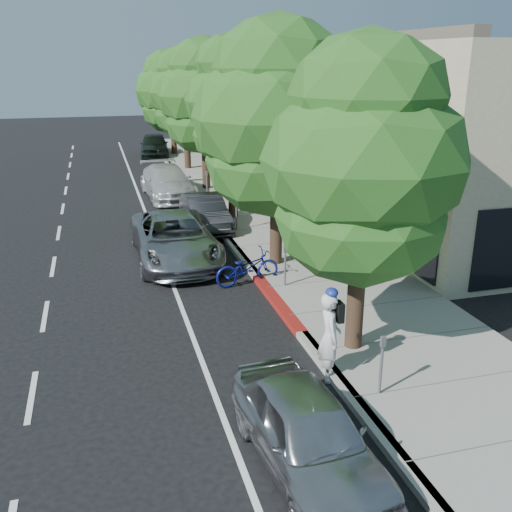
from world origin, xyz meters
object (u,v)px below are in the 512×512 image
object	(u,v)px
street_tree_4	(185,94)
cyclist	(330,337)
street_tree_2	(232,104)
near_car_a	(307,432)
dark_suv_far	(154,145)
dark_sedan	(205,213)
pedestrian	(283,199)
street_tree_0	(364,165)
street_tree_3	(204,97)
street_tree_5	(172,92)
white_pickup	(167,182)
silver_suv	(175,238)
street_tree_1	(277,120)
bicycle	(247,268)

from	to	relation	value
street_tree_4	cyclist	size ratio (longest dim) A/B	3.74
street_tree_2	near_car_a	bearing A→B (deg)	-99.02
street_tree_4	cyclist	bearing A→B (deg)	-92.33
dark_suv_far	dark_sedan	bearing A→B (deg)	-84.34
dark_suv_far	pedestrian	bearing A→B (deg)	-74.61
street_tree_0	cyclist	bearing A→B (deg)	-136.77
near_car_a	pedestrian	xyz separation A→B (m)	(4.32, 14.48, 0.35)
near_car_a	dark_sedan	bearing A→B (deg)	81.51
cyclist	dark_suv_far	distance (m)	30.96
street_tree_2	dark_suv_far	distance (m)	18.50
street_tree_3	street_tree_5	size ratio (longest dim) A/B	1.04
street_tree_5	dark_sedan	size ratio (longest dim) A/B	1.78
street_tree_2	white_pickup	world-z (taller)	street_tree_2
street_tree_2	silver_suv	xyz separation A→B (m)	(-3.10, -4.50, -4.04)
street_tree_2	dark_sedan	world-z (taller)	street_tree_2
street_tree_1	bicycle	world-z (taller)	street_tree_1
street_tree_5	dark_suv_far	size ratio (longest dim) A/B	1.56
street_tree_0	pedestrian	size ratio (longest dim) A/B	4.00
silver_suv	cyclist	bearing A→B (deg)	-76.48
street_tree_1	near_car_a	bearing A→B (deg)	-104.52
silver_suv	pedestrian	world-z (taller)	pedestrian
street_tree_1	street_tree_4	size ratio (longest dim) A/B	1.07
street_tree_2	street_tree_3	world-z (taller)	street_tree_3
street_tree_2	street_tree_5	distance (m)	18.01
cyclist	dark_sedan	distance (m)	11.97
street_tree_1	white_pickup	world-z (taller)	street_tree_1
street_tree_3	dark_suv_far	bearing A→B (deg)	96.65
silver_suv	dark_suv_far	world-z (taller)	dark_suv_far
cyclist	street_tree_5	bearing A→B (deg)	9.55
white_pickup	street_tree_5	bearing A→B (deg)	76.94
street_tree_4	bicycle	size ratio (longest dim) A/B	3.58
street_tree_0	dark_sedan	size ratio (longest dim) A/B	1.73
bicycle	pedestrian	xyz separation A→B (m)	(3.16, 6.24, 0.50)
dark_suv_far	near_car_a	size ratio (longest dim) A/B	1.16
silver_suv	pedestrian	xyz separation A→B (m)	(4.96, 3.48, 0.26)
street_tree_5	near_car_a	bearing A→B (deg)	-94.20
pedestrian	street_tree_2	bearing A→B (deg)	-60.85
street_tree_2	dark_sedan	xyz separation A→B (m)	(-1.40, -1.00, -4.14)
street_tree_5	white_pickup	size ratio (longest dim) A/B	1.38
street_tree_2	bicycle	xyz separation A→B (m)	(-1.30, -7.26, -4.28)
bicycle	dark_sedan	distance (m)	6.26
bicycle	near_car_a	distance (m)	8.32
street_tree_5	cyclist	world-z (taller)	street_tree_5
street_tree_5	bicycle	size ratio (longest dim) A/B	3.56
street_tree_0	dark_sedan	xyz separation A→B (m)	(-1.40, 11.00, -3.71)
street_tree_3	pedestrian	distance (m)	8.13
street_tree_3	dark_sedan	xyz separation A→B (m)	(-1.40, -7.00, -4.03)
near_car_a	pedestrian	world-z (taller)	pedestrian
street_tree_5	silver_suv	xyz separation A→B (m)	(-3.10, -22.50, -3.59)
white_pickup	near_car_a	world-z (taller)	white_pickup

